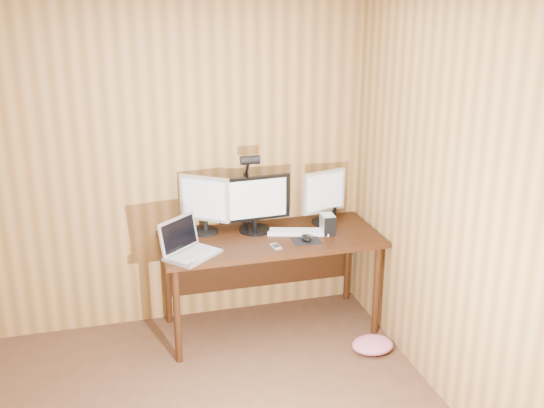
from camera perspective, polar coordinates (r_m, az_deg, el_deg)
name	(u,v)px	position (r m, az deg, el deg)	size (l,w,h in m)	color
room_shell	(163,284)	(2.85, -9.76, -7.12)	(4.00, 4.00, 4.00)	#52321F
desk	(268,248)	(4.79, -0.39, -3.99)	(1.60, 0.70, 0.75)	black
monitor_center	(255,203)	(4.71, -1.57, 0.09)	(0.55, 0.24, 0.43)	black
monitor_left	(205,203)	(4.69, -6.05, 0.09)	(0.34, 0.25, 0.44)	black
monitor_right	(324,196)	(4.89, 4.67, 0.76)	(0.36, 0.17, 0.42)	black
laptop	(187,246)	(4.38, -7.64, -3.78)	(0.45, 0.44, 0.25)	silver
keyboard	(298,232)	(4.74, 2.34, -2.49)	(0.47, 0.26, 0.02)	white
mousepad	(306,241)	(4.61, 3.10, -3.30)	(0.19, 0.16, 0.00)	black
mouse	(306,238)	(4.60, 3.11, -3.05)	(0.07, 0.11, 0.04)	black
hard_drive	(328,224)	(4.73, 5.01, -1.81)	(0.10, 0.14, 0.15)	silver
phone	(276,247)	(4.48, 0.34, -3.83)	(0.07, 0.11, 0.01)	silver
speaker	(333,214)	(4.99, 5.53, -0.88)	(0.05, 0.05, 0.12)	black
desk_lamp	(248,179)	(4.74, -2.15, 2.23)	(0.14, 0.20, 0.62)	black
fabric_pile	(373,345)	(4.74, 9.00, -12.38)	(0.30, 0.25, 0.10)	#D26685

